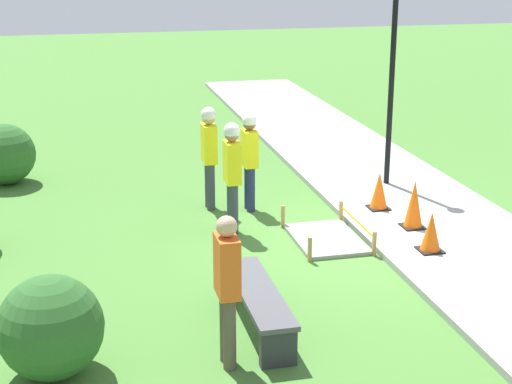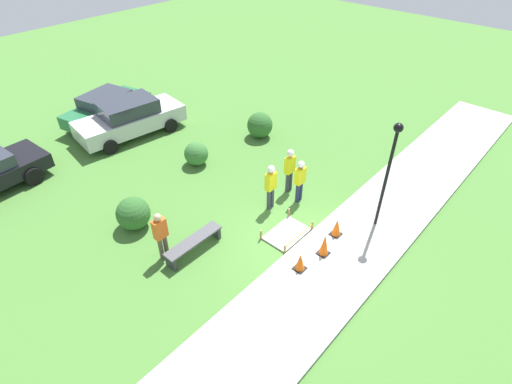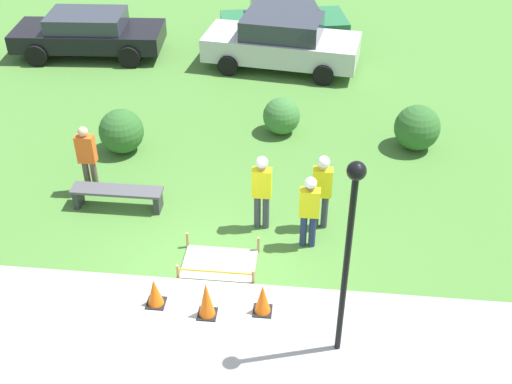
% 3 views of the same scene
% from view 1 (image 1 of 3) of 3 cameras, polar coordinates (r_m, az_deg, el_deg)
% --- Properties ---
extents(ground_plane, '(60.00, 60.00, 0.00)m').
position_cam_1_polar(ground_plane, '(12.09, 7.79, -3.51)').
color(ground_plane, '#477A33').
extents(sidewalk, '(28.00, 2.70, 0.10)m').
position_cam_1_polar(sidewalk, '(12.60, 13.54, -2.71)').
color(sidewalk, '#9E9E99').
rests_on(sidewalk, ground_plane).
extents(wet_concrete_patch, '(1.49, 1.02, 0.37)m').
position_cam_1_polar(wet_concrete_patch, '(12.00, 5.13, -3.39)').
color(wet_concrete_patch, gray).
rests_on(wet_concrete_patch, ground_plane).
extents(traffic_cone_near_patch, '(0.34, 0.34, 0.58)m').
position_cam_1_polar(traffic_cone_near_patch, '(11.49, 12.62, -2.87)').
color(traffic_cone_near_patch, black).
rests_on(traffic_cone_near_patch, sidewalk).
extents(traffic_cone_far_patch, '(0.34, 0.34, 0.76)m').
position_cam_1_polar(traffic_cone_far_patch, '(12.35, 11.42, -0.90)').
color(traffic_cone_far_patch, black).
rests_on(traffic_cone_far_patch, sidewalk).
extents(traffic_cone_sidewalk_edge, '(0.34, 0.34, 0.63)m').
position_cam_1_polar(traffic_cone_sidewalk_edge, '(13.15, 8.94, 0.08)').
color(traffic_cone_sidewalk_edge, black).
rests_on(traffic_cone_sidewalk_edge, sidewalk).
extents(park_bench, '(2.00, 0.44, 0.49)m').
position_cam_1_polar(park_bench, '(9.23, 0.17, -7.88)').
color(park_bench, '#2D2D33').
rests_on(park_bench, ground_plane).
extents(worker_supervisor, '(0.40, 0.24, 1.67)m').
position_cam_1_polar(worker_supervisor, '(13.05, -0.47, 2.78)').
color(worker_supervisor, navy).
rests_on(worker_supervisor, ground_plane).
extents(worker_assistant, '(0.40, 0.25, 1.75)m').
position_cam_1_polar(worker_assistant, '(12.00, -1.74, 1.75)').
color(worker_assistant, '#383D47').
rests_on(worker_assistant, ground_plane).
extents(worker_trainee, '(0.40, 0.25, 1.76)m').
position_cam_1_polar(worker_trainee, '(13.13, -3.42, 3.14)').
color(worker_trainee, '#383D47').
rests_on(worker_trainee, ground_plane).
extents(bystander_in_orange_shirt, '(0.40, 0.22, 1.69)m').
position_cam_1_polar(bystander_in_orange_shirt, '(8.21, -2.11, -6.61)').
color(bystander_in_orange_shirt, brown).
rests_on(bystander_in_orange_shirt, ground_plane).
extents(lamppost_near, '(0.28, 0.28, 3.72)m').
position_cam_1_polar(lamppost_near, '(14.16, 9.95, 10.19)').
color(lamppost_near, black).
rests_on(lamppost_near, sidewalk).
extents(shrub_rounded_mid, '(1.14, 1.14, 1.14)m').
position_cam_1_polar(shrub_rounded_mid, '(15.36, -17.82, 2.63)').
color(shrub_rounded_mid, '#2D6028').
rests_on(shrub_rounded_mid, ground_plane).
extents(shrub_rounded_far, '(1.11, 1.11, 1.11)m').
position_cam_1_polar(shrub_rounded_far, '(8.46, -14.72, -9.51)').
color(shrub_rounded_far, '#2D6028').
rests_on(shrub_rounded_far, ground_plane).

